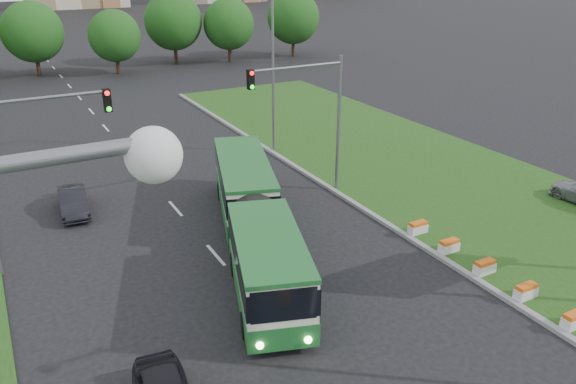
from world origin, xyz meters
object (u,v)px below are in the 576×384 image
traffic_mast_median (315,106)px  articulated_bus (249,218)px  car_left_far (73,201)px  traffic_mast_left (19,154)px

traffic_mast_median → articulated_bus: (-6.13, -4.22, -3.69)m
articulated_bus → car_left_far: articulated_bus is taller
traffic_mast_median → car_left_far: bearing=162.0°
traffic_mast_median → articulated_bus: 8.31m
traffic_mast_median → traffic_mast_left: 15.19m
traffic_mast_left → articulated_bus: traffic_mast_left is taller
traffic_mast_median → traffic_mast_left: bearing=-176.2°
traffic_mast_left → articulated_bus: bearing=-19.6°
traffic_mast_left → car_left_far: size_ratio=1.97×
car_left_far → articulated_bus: bearing=-47.0°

